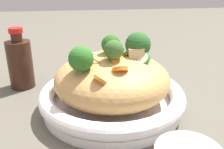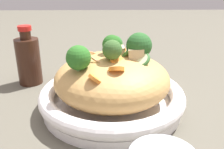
# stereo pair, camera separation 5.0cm
# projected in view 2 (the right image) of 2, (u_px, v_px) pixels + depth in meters

# --- Properties ---
(ground_plane) EXTENTS (3.00, 3.00, 0.00)m
(ground_plane) POSITION_uv_depth(u_px,v_px,m) (112.00, 108.00, 0.53)
(ground_plane) COLOR #595548
(serving_bowl) EXTENTS (0.30, 0.30, 0.05)m
(serving_bowl) POSITION_uv_depth(u_px,v_px,m) (112.00, 98.00, 0.52)
(serving_bowl) COLOR white
(serving_bowl) RESTS_ON ground_plane
(noodle_heap) EXTENTS (0.23, 0.23, 0.11)m
(noodle_heap) POSITION_uv_depth(u_px,v_px,m) (112.00, 79.00, 0.50)
(noodle_heap) COLOR tan
(noodle_heap) RESTS_ON serving_bowl
(broccoli_florets) EXTENTS (0.17, 0.19, 0.08)m
(broccoli_florets) POSITION_uv_depth(u_px,v_px,m) (114.00, 49.00, 0.49)
(broccoli_florets) COLOR #9AB476
(broccoli_florets) RESTS_ON serving_bowl
(carrot_coins) EXTENTS (0.08, 0.19, 0.03)m
(carrot_coins) POSITION_uv_depth(u_px,v_px,m) (113.00, 65.00, 0.46)
(carrot_coins) COLOR orange
(carrot_coins) RESTS_ON serving_bowl
(zucchini_slices) EXTENTS (0.09, 0.09, 0.04)m
(zucchini_slices) POSITION_uv_depth(u_px,v_px,m) (128.00, 55.00, 0.50)
(zucchini_slices) COLOR beige
(zucchini_slices) RESTS_ON serving_bowl
(chicken_chunks) EXTENTS (0.07, 0.06, 0.03)m
(chicken_chunks) POSITION_uv_depth(u_px,v_px,m) (127.00, 53.00, 0.50)
(chicken_chunks) COLOR #C8B28D
(chicken_chunks) RESTS_ON serving_bowl
(soy_sauce_bottle) EXTENTS (0.06, 0.06, 0.15)m
(soy_sauce_bottle) POSITION_uv_depth(u_px,v_px,m) (29.00, 60.00, 0.63)
(soy_sauce_bottle) COLOR #381E14
(soy_sauce_bottle) RESTS_ON ground_plane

